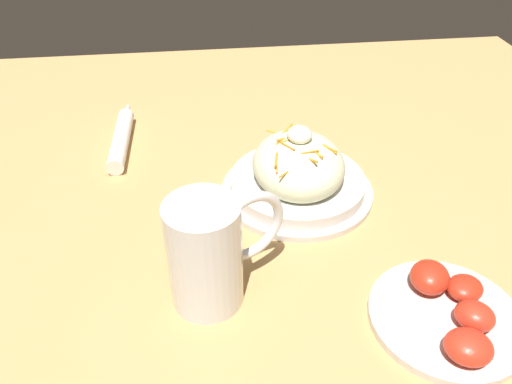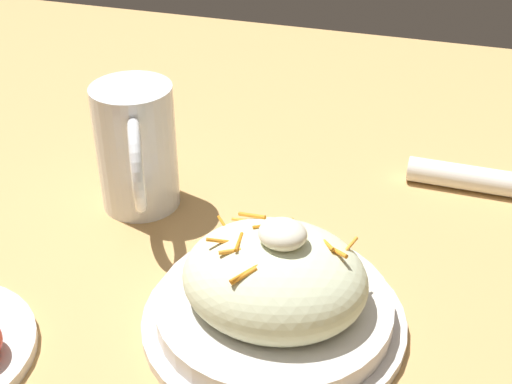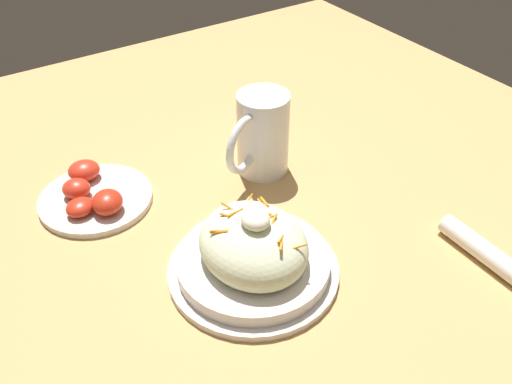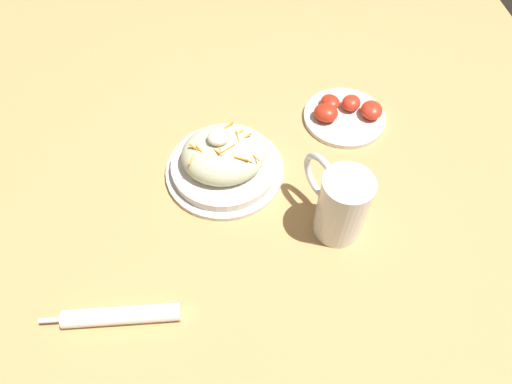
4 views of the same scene
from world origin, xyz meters
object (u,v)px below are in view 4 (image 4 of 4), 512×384
salad_plate (224,160)px  napkin_roll (121,315)px  tomato_plate (345,113)px  beer_mug (340,208)px

salad_plate → napkin_roll: size_ratio=1.06×
salad_plate → tomato_plate: size_ratio=1.32×
salad_plate → napkin_roll: (-0.18, -0.28, -0.02)m
beer_mug → salad_plate: bearing=143.5°
beer_mug → napkin_roll: (-0.37, -0.14, -0.05)m
salad_plate → beer_mug: bearing=-36.5°
beer_mug → tomato_plate: beer_mug is taller
napkin_roll → tomato_plate: bearing=42.6°
beer_mug → napkin_roll: bearing=-159.5°
beer_mug → tomato_plate: 0.28m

